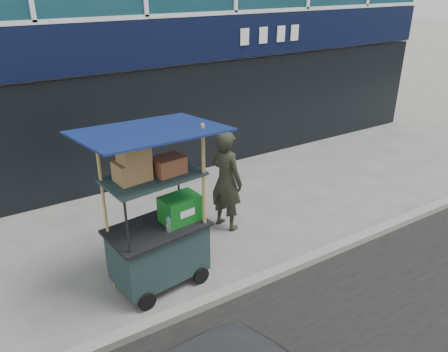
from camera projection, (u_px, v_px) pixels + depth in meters
ground at (262, 272)px, 6.65m from camera, size 80.00×80.00×0.00m
curb at (271, 275)px, 6.47m from camera, size 80.00×0.18×0.12m
vendor_cart at (159, 232)px, 6.08m from camera, size 1.95×1.48×2.45m
vendor_man at (226, 180)px, 7.50m from camera, size 0.61×0.76×1.81m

